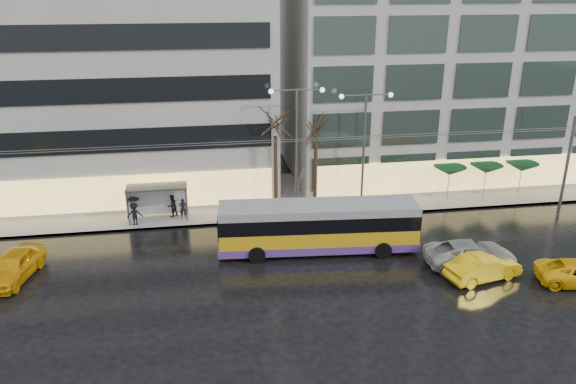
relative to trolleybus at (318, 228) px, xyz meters
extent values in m
plane|color=black|center=(-2.21, -4.05, -1.56)|extent=(140.00, 140.00, 0.00)
cube|color=gray|center=(-0.21, 9.95, -1.49)|extent=(80.00, 10.00, 0.15)
cube|color=slate|center=(-0.21, 5.00, -1.49)|extent=(80.00, 0.10, 0.15)
cube|color=#A5A29E|center=(-18.21, 14.95, 9.59)|extent=(34.00, 14.00, 22.00)
cube|color=#A5A29E|center=(16.79, 14.95, 11.09)|extent=(32.00, 14.00, 25.00)
cube|color=gold|center=(0.00, 0.00, -0.48)|extent=(12.49, 3.53, 1.54)
cube|color=#593484|center=(0.00, 0.00, -1.00)|extent=(12.54, 3.58, 0.51)
cube|color=black|center=(0.00, 0.00, 0.65)|extent=(12.52, 3.56, 0.92)
cube|color=gray|center=(0.00, 0.00, 1.37)|extent=(12.49, 3.53, 0.51)
cube|color=black|center=(6.18, -0.49, 0.49)|extent=(0.25, 2.36, 1.34)
cube|color=black|center=(-6.18, 0.49, 0.49)|extent=(0.25, 2.36, 1.34)
cylinder|color=black|center=(3.99, 0.97, -1.05)|extent=(1.05, 0.44, 1.03)
cylinder|color=black|center=(3.79, -1.59, -1.05)|extent=(1.05, 0.44, 1.03)
cylinder|color=black|center=(-3.79, 1.59, -1.05)|extent=(1.05, 0.44, 1.03)
cylinder|color=black|center=(-3.99, -0.97, -1.05)|extent=(1.05, 0.44, 1.03)
cylinder|color=#595B60|center=(-0.95, 1.05, 2.86)|extent=(0.36, 3.82, 2.70)
cylinder|color=#595B60|center=(-0.91, 1.57, 2.86)|extent=(0.36, 3.82, 2.70)
cylinder|color=#595B60|center=(19.79, 4.45, 1.94)|extent=(0.24, 0.24, 7.00)
cylinder|color=#595B60|center=(-1.21, 1.70, 5.24)|extent=(42.00, 0.04, 0.04)
cylinder|color=#595B60|center=(-1.21, 2.20, 5.24)|extent=(42.00, 0.04, 0.04)
cube|color=#595B60|center=(-10.21, 6.45, 1.04)|extent=(4.20, 1.60, 0.12)
cube|color=silver|center=(-10.21, 7.15, -0.21)|extent=(4.00, 0.05, 2.20)
cube|color=white|center=(-12.26, 6.45, -0.21)|extent=(0.10, 1.40, 2.20)
cylinder|color=#595B60|center=(-12.21, 5.75, -0.21)|extent=(0.10, 0.10, 2.40)
cylinder|color=#595B60|center=(-12.21, 7.15, -0.21)|extent=(0.10, 0.10, 2.40)
cylinder|color=#595B60|center=(-8.21, 5.75, -0.21)|extent=(0.10, 0.10, 2.40)
cylinder|color=#595B60|center=(-8.21, 7.15, -0.21)|extent=(0.10, 0.10, 2.40)
cylinder|color=#595B60|center=(-0.21, 6.75, 3.09)|extent=(0.18, 0.18, 9.00)
cylinder|color=#595B60|center=(-1.11, 6.75, 7.49)|extent=(1.80, 0.10, 0.10)
cylinder|color=#595B60|center=(0.69, 6.75, 7.49)|extent=(1.80, 0.10, 0.10)
sphere|color=#FFF2CC|center=(-2.01, 6.75, 7.44)|extent=(0.36, 0.36, 0.36)
sphere|color=#FFF2CC|center=(1.59, 6.75, 7.44)|extent=(0.36, 0.36, 0.36)
cylinder|color=#595B60|center=(4.79, 6.75, 2.84)|extent=(0.18, 0.18, 8.50)
cylinder|color=#595B60|center=(3.89, 6.75, 6.99)|extent=(1.80, 0.10, 0.10)
cylinder|color=#595B60|center=(5.69, 6.75, 6.99)|extent=(1.80, 0.10, 0.10)
sphere|color=#FFF2CC|center=(2.99, 6.75, 6.94)|extent=(0.36, 0.36, 0.36)
sphere|color=#FFF2CC|center=(6.59, 6.75, 6.94)|extent=(0.36, 0.36, 0.36)
cylinder|color=black|center=(-1.71, 6.95, 1.39)|extent=(0.28, 0.28, 5.60)
cylinder|color=black|center=(1.29, 7.15, 1.04)|extent=(0.28, 0.28, 4.90)
cylinder|color=#595B60|center=(11.79, 6.95, -0.31)|extent=(0.06, 0.06, 2.20)
cone|color=#103B1B|center=(11.79, 6.95, 0.89)|extent=(2.50, 2.50, 0.70)
cylinder|color=#595B60|center=(14.79, 6.95, -0.31)|extent=(0.06, 0.06, 2.20)
cone|color=#103B1B|center=(14.79, 6.95, 0.89)|extent=(2.50, 2.50, 0.70)
cylinder|color=#595B60|center=(17.79, 6.95, -0.31)|extent=(0.06, 0.06, 2.20)
cone|color=#103B1B|center=(17.79, 6.95, 0.89)|extent=(2.50, 2.50, 0.70)
imported|color=#E09F0B|center=(-17.96, -0.75, -0.74)|extent=(2.95, 5.12, 1.64)
imported|color=yellow|center=(8.59, -5.04, -0.82)|extent=(4.73, 2.53, 1.48)
imported|color=#9E9EA3|center=(8.62, -3.36, -0.80)|extent=(5.59, 2.82, 1.52)
imported|color=black|center=(-8.49, 6.32, -0.66)|extent=(0.55, 0.36, 1.50)
imported|color=#C74265|center=(-8.49, 6.32, 0.34)|extent=(0.96, 0.98, 0.88)
imported|color=black|center=(-9.28, 6.81, -0.59)|extent=(1.01, 0.99, 1.64)
imported|color=black|center=(-11.79, 5.68, -0.60)|extent=(1.11, 0.71, 1.63)
imported|color=black|center=(-11.79, 5.68, 0.34)|extent=(0.90, 0.90, 0.72)
camera|label=1|loc=(-6.97, -31.41, 14.54)|focal=35.00mm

